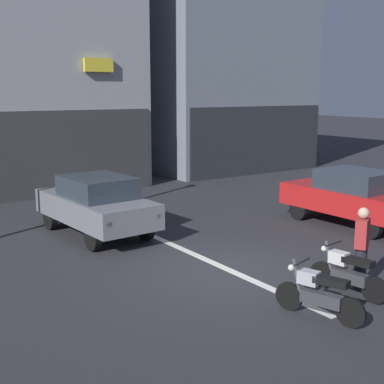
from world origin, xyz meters
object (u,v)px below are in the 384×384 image
person_by_motorcycles (361,248)px  motorcycle_white_row_left_mid (347,272)px  car_red_parked_kerbside (352,195)px  motorcycle_silver_row_leftmost (318,293)px  car_grey_crossing_near (96,203)px

person_by_motorcycles → motorcycle_white_row_left_mid: bearing=-175.8°
car_red_parked_kerbside → motorcycle_silver_row_leftmost: size_ratio=2.55×
motorcycle_silver_row_leftmost → motorcycle_white_row_left_mid: (1.28, 0.44, 0.00)m
car_red_parked_kerbside → motorcycle_silver_row_leftmost: 6.96m
car_grey_crossing_near → motorcycle_white_row_left_mid: size_ratio=2.53×
motorcycle_white_row_left_mid → person_by_motorcycles: (0.44, 0.03, 0.40)m
motorcycle_white_row_left_mid → car_grey_crossing_near: bearing=108.2°
car_red_parked_kerbside → motorcycle_white_row_left_mid: 5.68m
motorcycle_silver_row_leftmost → person_by_motorcycles: size_ratio=0.97×
person_by_motorcycles → car_grey_crossing_near: bearing=111.6°
motorcycle_silver_row_leftmost → motorcycle_white_row_left_mid: 1.35m
motorcycle_white_row_left_mid → motorcycle_silver_row_leftmost: bearing=-161.1°
car_grey_crossing_near → motorcycle_silver_row_leftmost: bearing=-82.6°
car_red_parked_kerbside → motorcycle_white_row_left_mid: car_red_parked_kerbside is taller
car_grey_crossing_near → motorcycle_white_row_left_mid: bearing=-71.8°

